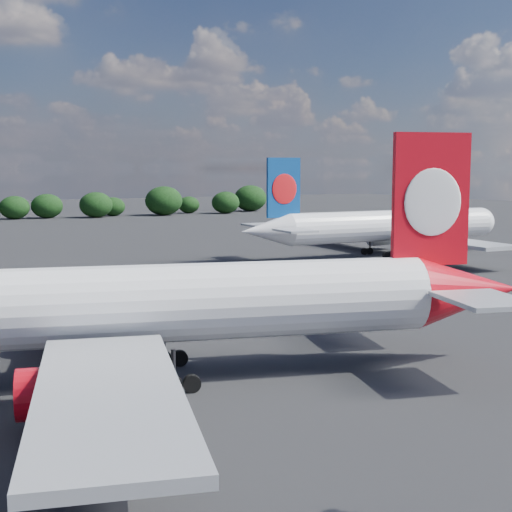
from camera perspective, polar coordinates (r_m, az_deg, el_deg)
name	(u,v)px	position (r m, az deg, el deg)	size (l,w,h in m)	color
qantas_airliner	(163,306)	(50.32, -7.47, -3.96)	(53.01, 50.79, 17.53)	white
china_southern_airliner	(382,227)	(122.83, 10.08, 2.32)	(50.69, 48.16, 16.56)	white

